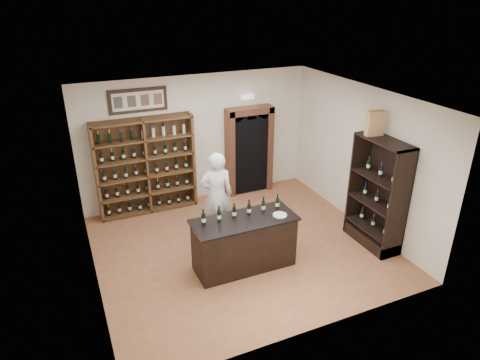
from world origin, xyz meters
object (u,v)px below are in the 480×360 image
(shopkeeper, at_px, (217,196))
(side_cabinet, at_px, (376,209))
(counter_bottle_0, at_px, (203,219))
(tasting_counter, at_px, (244,243))
(wine_shelf, at_px, (146,166))
(wine_crate, at_px, (375,123))

(shopkeeper, bearing_deg, side_cabinet, 161.66)
(counter_bottle_0, distance_m, shopkeeper, 1.29)
(tasting_counter, height_order, shopkeeper, shopkeeper)
(side_cabinet, bearing_deg, tasting_counter, 173.72)
(side_cabinet, height_order, shopkeeper, side_cabinet)
(side_cabinet, bearing_deg, counter_bottle_0, 173.18)
(wine_shelf, xyz_separation_m, shopkeeper, (1.04, -1.72, -0.18))
(wine_shelf, distance_m, tasting_counter, 3.19)
(wine_shelf, bearing_deg, shopkeeper, -58.98)
(shopkeeper, bearing_deg, counter_bottle_0, 69.26)
(counter_bottle_0, bearing_deg, wine_shelf, 97.67)
(counter_bottle_0, bearing_deg, tasting_counter, -8.85)
(wine_shelf, relative_size, tasting_counter, 1.17)
(tasting_counter, xyz_separation_m, side_cabinet, (2.72, -0.30, 0.26))
(side_cabinet, bearing_deg, wine_shelf, 139.79)
(counter_bottle_0, height_order, wine_crate, wine_crate)
(tasting_counter, distance_m, side_cabinet, 2.75)
(side_cabinet, height_order, wine_crate, wine_crate)
(counter_bottle_0, relative_size, wine_crate, 0.63)
(shopkeeper, bearing_deg, tasting_counter, 103.13)
(wine_shelf, height_order, counter_bottle_0, wine_shelf)
(shopkeeper, bearing_deg, wine_crate, 166.02)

